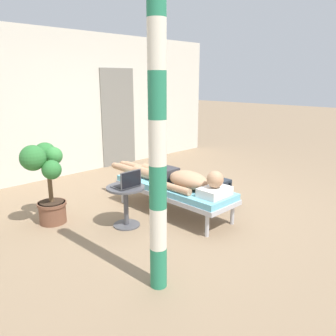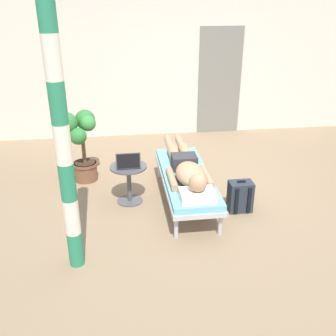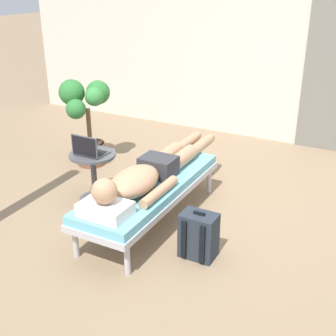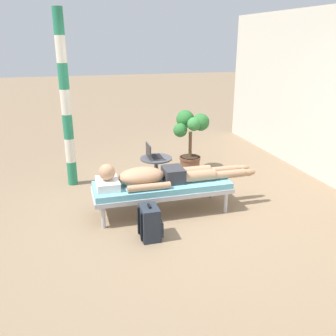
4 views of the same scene
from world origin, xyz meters
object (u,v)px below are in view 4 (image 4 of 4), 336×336
object	(u,v)px
lounge_chair	(162,188)
laptop	(153,154)
backpack	(150,223)
porch_post	(66,102)
potted_plant	(190,136)
person_reclining	(159,176)
side_table	(156,168)

from	to	relation	value
lounge_chair	laptop	xyz separation A→B (m)	(-0.75, 0.05, 0.24)
backpack	porch_post	distance (m)	2.43
laptop	backpack	bearing A→B (deg)	-14.84
porch_post	lounge_chair	bearing A→B (deg)	40.16
laptop	backpack	xyz separation A→B (m)	(1.39, -0.37, -0.39)
lounge_chair	backpack	xyz separation A→B (m)	(0.65, -0.32, -0.15)
potted_plant	porch_post	distance (m)	2.12
porch_post	backpack	bearing A→B (deg)	22.33
person_reclining	side_table	xyz separation A→B (m)	(-0.75, 0.14, -0.16)
side_table	potted_plant	bearing A→B (deg)	130.79
person_reclining	laptop	world-z (taller)	laptop
laptop	backpack	size ratio (longest dim) A/B	0.73
lounge_chair	side_table	xyz separation A→B (m)	(-0.75, 0.10, 0.01)
side_table	potted_plant	distance (m)	1.05
lounge_chair	porch_post	size ratio (longest dim) A/B	0.69
side_table	porch_post	size ratio (longest dim) A/B	0.20
person_reclining	laptop	size ratio (longest dim) A/B	7.00
potted_plant	porch_post	size ratio (longest dim) A/B	0.40
lounge_chair	backpack	size ratio (longest dim) A/B	4.32
laptop	potted_plant	world-z (taller)	potted_plant
side_table	backpack	xyz separation A→B (m)	(1.39, -0.42, -0.16)
porch_post	side_table	bearing A→B (deg)	64.21
person_reclining	potted_plant	size ratio (longest dim) A/B	2.04
backpack	lounge_chair	bearing A→B (deg)	154.02
side_table	lounge_chair	bearing A→B (deg)	-8.00
person_reclining	side_table	world-z (taller)	person_reclining
laptop	potted_plant	distance (m)	1.05
lounge_chair	person_reclining	world-z (taller)	person_reclining
backpack	potted_plant	size ratio (longest dim) A/B	0.40
lounge_chair	potted_plant	world-z (taller)	potted_plant
backpack	porch_post	size ratio (longest dim) A/B	0.16
laptop	backpack	world-z (taller)	laptop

